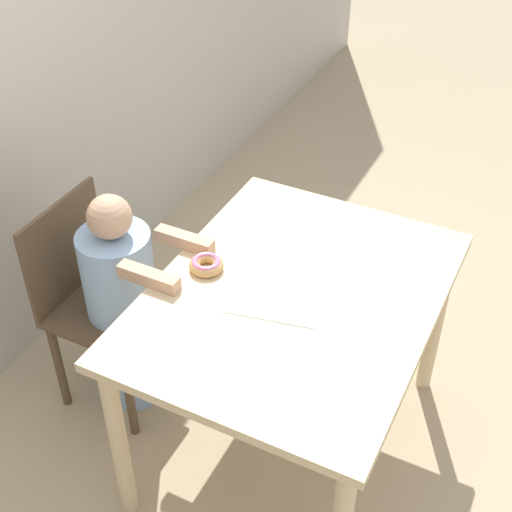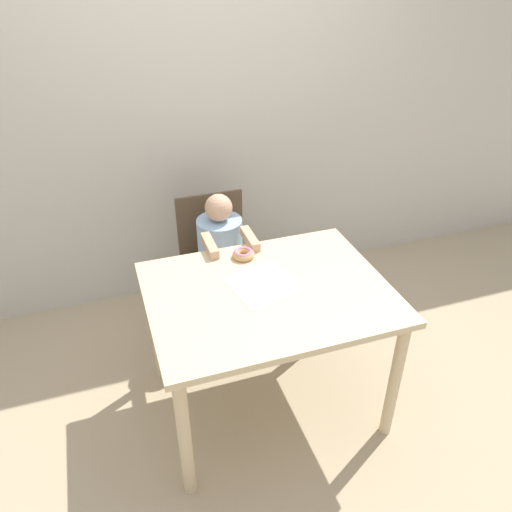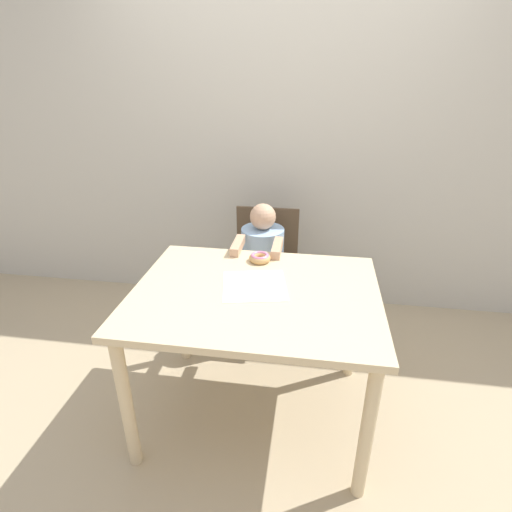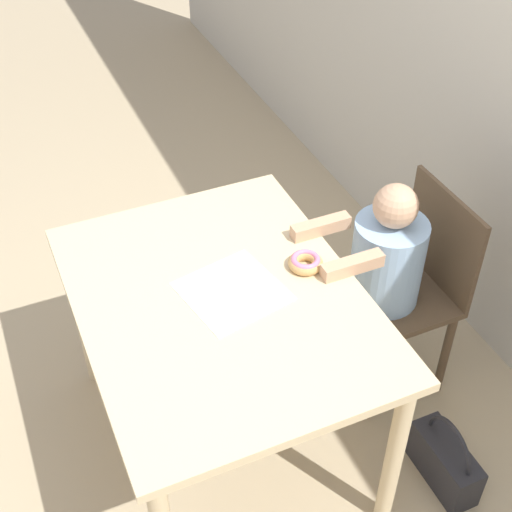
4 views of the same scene
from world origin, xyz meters
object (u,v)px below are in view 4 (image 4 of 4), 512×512
(child_figure, at_px, (381,293))
(handbag, at_px, (445,461))
(chair, at_px, (406,287))
(donut, at_px, (306,262))

(child_figure, height_order, handbag, child_figure)
(chair, distance_m, donut, 0.58)
(child_figure, relative_size, handbag, 3.15)
(child_figure, bearing_deg, chair, 90.00)
(chair, height_order, handbag, chair)
(handbag, bearing_deg, donut, -145.22)
(chair, relative_size, handbag, 2.82)
(child_figure, height_order, donut, child_figure)
(child_figure, distance_m, handbag, 0.67)
(chair, distance_m, handbag, 0.67)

